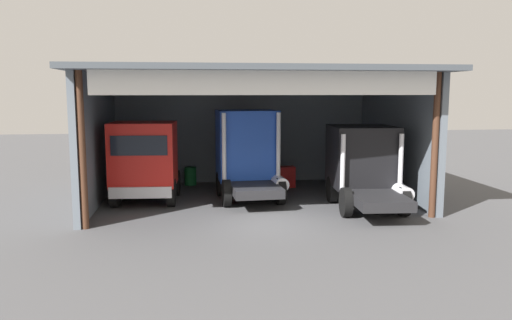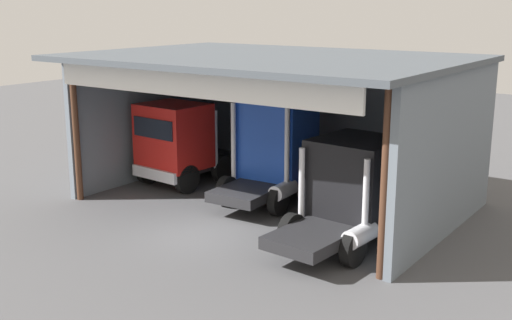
{
  "view_description": "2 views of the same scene",
  "coord_description": "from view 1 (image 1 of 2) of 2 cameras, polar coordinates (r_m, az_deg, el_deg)",
  "views": [
    {
      "loc": [
        -2.55,
        -16.85,
        4.57
      ],
      "look_at": [
        0.0,
        2.99,
        1.84
      ],
      "focal_mm": 35.15,
      "sensor_mm": 36.0,
      "label": 1
    },
    {
      "loc": [
        12.67,
        -14.73,
        7.15
      ],
      "look_at": [
        0.0,
        2.99,
        1.84
      ],
      "focal_mm": 44.62,
      "sensor_mm": 36.0,
      "label": 2
    }
  ],
  "objects": [
    {
      "name": "ground_plane",
      "position": [
        17.64,
        1.25,
        -7.25
      ],
      "size": [
        80.0,
        80.0,
        0.0
      ],
      "primitive_type": "plane",
      "color": "#4C4C4F",
      "rests_on": "ground"
    },
    {
      "name": "workshop_shed",
      "position": [
        21.99,
        -0.66,
        5.64
      ],
      "size": [
        13.41,
        9.76,
        5.47
      ],
      "color": "slate",
      "rests_on": "ground"
    },
    {
      "name": "truck_red_center_right_bay",
      "position": [
        21.01,
        -12.59,
        -0.08
      ],
      "size": [
        2.77,
        4.52,
        3.37
      ],
      "rotation": [
        0.0,
        0.0,
        3.08
      ],
      "color": "red",
      "rests_on": "ground"
    },
    {
      "name": "truck_blue_left_bay",
      "position": [
        21.47,
        -0.89,
        0.79
      ],
      "size": [
        2.83,
        4.51,
        3.79
      ],
      "rotation": [
        0.0,
        0.0,
        0.05
      ],
      "color": "#1E47B7",
      "rests_on": "ground"
    },
    {
      "name": "truck_black_yard_outside",
      "position": [
        20.37,
        12.21,
        -0.47
      ],
      "size": [
        2.71,
        5.25,
        3.21
      ],
      "rotation": [
        0.0,
        0.0,
        -0.07
      ],
      "color": "black",
      "rests_on": "ground"
    },
    {
      "name": "oil_drum",
      "position": [
        24.96,
        -7.48,
        -1.83
      ],
      "size": [
        0.58,
        0.58,
        0.88
      ],
      "primitive_type": "cylinder",
      "color": "#197233",
      "rests_on": "ground"
    },
    {
      "name": "tool_cart",
      "position": [
        24.25,
        3.35,
        -1.91
      ],
      "size": [
        0.9,
        0.6,
        1.0
      ],
      "primitive_type": "cube",
      "color": "red",
      "rests_on": "ground"
    }
  ]
}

